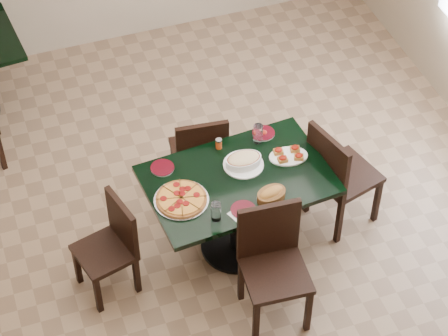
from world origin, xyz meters
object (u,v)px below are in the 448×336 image
object	(u,v)px
lasagna_casserole	(243,161)
bread_basket	(271,194)
chair_right	(337,172)
chair_far	(200,153)
chair_near	(272,258)
main_table	(238,195)
pepperoni_pizza	(181,199)
chair_left	(112,243)
bruschetta_platter	(289,155)

from	to	relation	value
lasagna_casserole	bread_basket	xyz separation A→B (m)	(0.07, -0.36, -0.01)
chair_right	lasagna_casserole	xyz separation A→B (m)	(-0.71, 0.10, 0.27)
chair_far	chair_near	bearing A→B (deg)	102.72
chair_right	lasagna_casserole	size ratio (longest dim) A/B	3.24
main_table	pepperoni_pizza	distance (m)	0.49
pepperoni_pizza	bread_basket	xyz separation A→B (m)	(0.59, -0.18, 0.02)
bread_basket	chair_left	bearing A→B (deg)	152.73
chair_near	lasagna_casserole	distance (m)	0.74
chair_near	chair_left	size ratio (longest dim) A/B	1.16
chair_left	bread_basket	size ratio (longest dim) A/B	3.23
main_table	chair_near	distance (m)	0.58
chair_far	bread_basket	world-z (taller)	chair_far
bread_basket	main_table	bearing A→B (deg)	104.71
bread_basket	chair_near	bearing A→B (deg)	-123.75
chair_left	pepperoni_pizza	world-z (taller)	chair_left
pepperoni_pizza	chair_right	bearing A→B (deg)	3.78
chair_far	lasagna_casserole	size ratio (longest dim) A/B	2.95
chair_left	lasagna_casserole	distance (m)	1.09
main_table	bread_basket	size ratio (longest dim) A/B	5.46
chair_left	lasagna_casserole	size ratio (longest dim) A/B	2.75
pepperoni_pizza	lasagna_casserole	xyz separation A→B (m)	(0.52, 0.18, 0.03)
chair_far	pepperoni_pizza	world-z (taller)	chair_far
chair_far	chair_left	xyz separation A→B (m)	(-0.85, -0.61, -0.04)
chair_far	bruschetta_platter	size ratio (longest dim) A/B	2.76
chair_left	bruschetta_platter	size ratio (longest dim) A/B	2.57
lasagna_casserole	main_table	bearing A→B (deg)	-127.16
chair_right	pepperoni_pizza	world-z (taller)	chair_right
chair_far	pepperoni_pizza	xyz separation A→B (m)	(-0.35, -0.67, 0.29)
chair_left	bread_basket	bearing A→B (deg)	63.10
chair_far	chair_near	distance (m)	1.18
chair_near	chair_right	size ratio (longest dim) A/B	0.99
main_table	lasagna_casserole	xyz separation A→B (m)	(0.08, 0.11, 0.23)
main_table	bruschetta_platter	world-z (taller)	bruschetta_platter
pepperoni_pizza	lasagna_casserole	distance (m)	0.55
chair_left	pepperoni_pizza	distance (m)	0.60
chair_right	chair_left	distance (m)	1.74
pepperoni_pizza	bread_basket	distance (m)	0.62
chair_right	chair_left	bearing A→B (deg)	75.44
pepperoni_pizza	lasagna_casserole	bearing A→B (deg)	19.09
pepperoni_pizza	chair_left	bearing A→B (deg)	173.87
chair_left	bread_basket	world-z (taller)	bread_basket
chair_right	lasagna_casserole	distance (m)	0.76
main_table	chair_near	world-z (taller)	chair_near
chair_far	chair_near	xyz separation A→B (m)	(0.13, -1.17, 0.05)
bruschetta_platter	main_table	bearing A→B (deg)	-160.39
lasagna_casserole	pepperoni_pizza	bearing A→B (deg)	-161.08
chair_right	pepperoni_pizza	bearing A→B (deg)	78.31
pepperoni_pizza	chair_far	bearing A→B (deg)	62.24
chair_right	bread_basket	xyz separation A→B (m)	(-0.64, -0.27, 0.26)
chair_right	chair_left	world-z (taller)	chair_right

